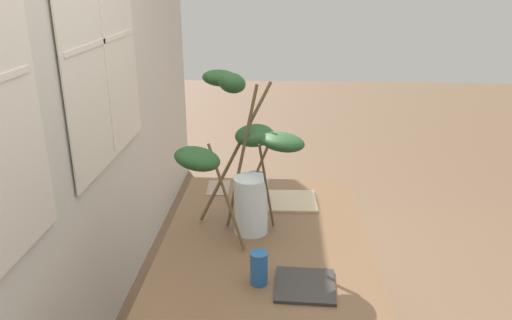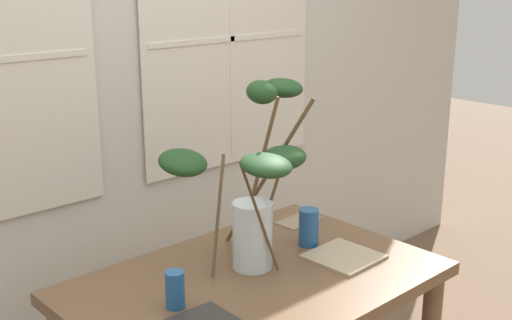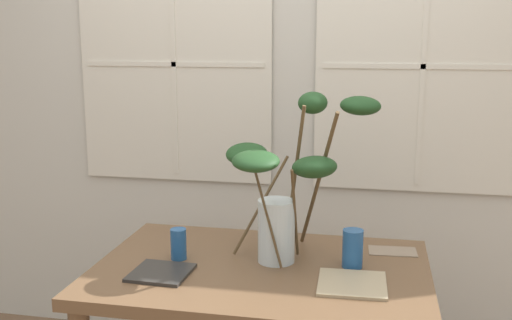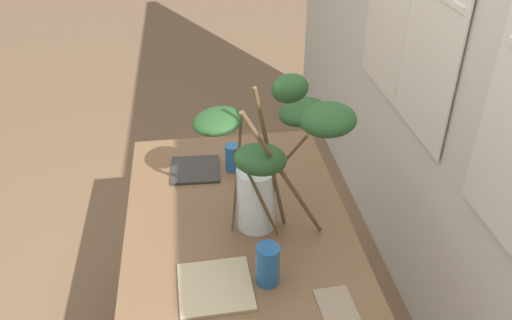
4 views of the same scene
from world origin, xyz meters
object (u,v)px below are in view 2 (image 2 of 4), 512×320
drinking_glass_blue_right (309,227)px  vase_with_branches (253,180)px  drinking_glass_blue_left (175,290)px  plate_square_right (344,256)px  dining_table (255,305)px

drinking_glass_blue_right → vase_with_branches: bearing=172.0°
vase_with_branches → drinking_glass_blue_left: (-0.41, -0.08, -0.25)m
drinking_glass_blue_right → plate_square_right: size_ratio=0.62×
plate_square_right → drinking_glass_blue_left: bearing=169.8°
drinking_glass_blue_left → plate_square_right: (0.67, -0.12, -0.06)m
drinking_glass_blue_left → drinking_glass_blue_right: bearing=4.2°
vase_with_branches → drinking_glass_blue_right: 0.35m
dining_table → plate_square_right: 0.38m
vase_with_branches → drinking_glass_blue_right: bearing=-8.0°
dining_table → drinking_glass_blue_right: size_ratio=8.60×
dining_table → plate_square_right: bearing=-17.4°
dining_table → vase_with_branches: size_ratio=1.84×
drinking_glass_blue_left → vase_with_branches: bearing=11.7°
dining_table → plate_square_right: plate_square_right is taller
plate_square_right → drinking_glass_blue_right: bearing=92.6°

